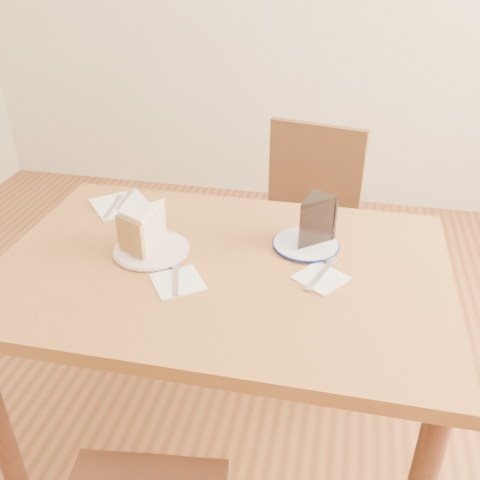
# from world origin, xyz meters

# --- Properties ---
(ground) EXTENTS (4.00, 4.00, 0.00)m
(ground) POSITION_xyz_m (0.00, 0.00, 0.00)
(ground) COLOR #502A15
(ground) RESTS_ON ground
(table) EXTENTS (1.20, 0.80, 0.75)m
(table) POSITION_xyz_m (0.00, 0.00, 0.65)
(table) COLOR brown
(table) RESTS_ON ground
(chair_far) EXTENTS (0.52, 0.52, 0.89)m
(chair_far) POSITION_xyz_m (0.16, 0.65, 0.50)
(chair_far) COLOR #351D10
(chair_far) RESTS_ON ground
(plate_cream) EXTENTS (0.20, 0.20, 0.01)m
(plate_cream) POSITION_xyz_m (-0.20, 0.02, 0.76)
(plate_cream) COLOR silver
(plate_cream) RESTS_ON table
(plate_navy) EXTENTS (0.18, 0.18, 0.01)m
(plate_navy) POSITION_xyz_m (0.21, 0.14, 0.76)
(plate_navy) COLOR white
(plate_navy) RESTS_ON table
(carrot_cake) EXTENTS (0.14, 0.16, 0.10)m
(carrot_cake) POSITION_xyz_m (-0.21, 0.04, 0.81)
(carrot_cake) COLOR beige
(carrot_cake) RESTS_ON plate_cream
(chocolate_cake) EXTENTS (0.12, 0.14, 0.12)m
(chocolate_cake) POSITION_xyz_m (0.22, 0.14, 0.82)
(chocolate_cake) COLOR black
(chocolate_cake) RESTS_ON plate_navy
(napkin_cream) EXTENTS (0.17, 0.17, 0.00)m
(napkin_cream) POSITION_xyz_m (-0.09, -0.11, 0.75)
(napkin_cream) COLOR white
(napkin_cream) RESTS_ON table
(napkin_navy) EXTENTS (0.16, 0.16, 0.00)m
(napkin_navy) POSITION_xyz_m (0.27, -0.01, 0.75)
(napkin_navy) COLOR white
(napkin_navy) RESTS_ON table
(napkin_spare) EXTENTS (0.23, 0.23, 0.00)m
(napkin_spare) POSITION_xyz_m (-0.40, 0.27, 0.75)
(napkin_spare) COLOR white
(napkin_spare) RESTS_ON table
(fork_cream) EXTENTS (0.05, 0.14, 0.00)m
(fork_cream) POSITION_xyz_m (-0.09, -0.10, 0.76)
(fork_cream) COLOR silver
(fork_cream) RESTS_ON napkin_cream
(knife_navy) EXTENTS (0.07, 0.17, 0.00)m
(knife_navy) POSITION_xyz_m (0.27, -0.00, 0.76)
(knife_navy) COLOR white
(knife_navy) RESTS_ON napkin_navy
(fork_spare) EXTENTS (0.02, 0.14, 0.00)m
(fork_spare) POSITION_xyz_m (-0.40, 0.29, 0.76)
(fork_spare) COLOR silver
(fork_spare) RESTS_ON napkin_spare
(knife_spare) EXTENTS (0.03, 0.16, 0.00)m
(knife_spare) POSITION_xyz_m (-0.42, 0.24, 0.76)
(knife_spare) COLOR silver
(knife_spare) RESTS_ON napkin_spare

